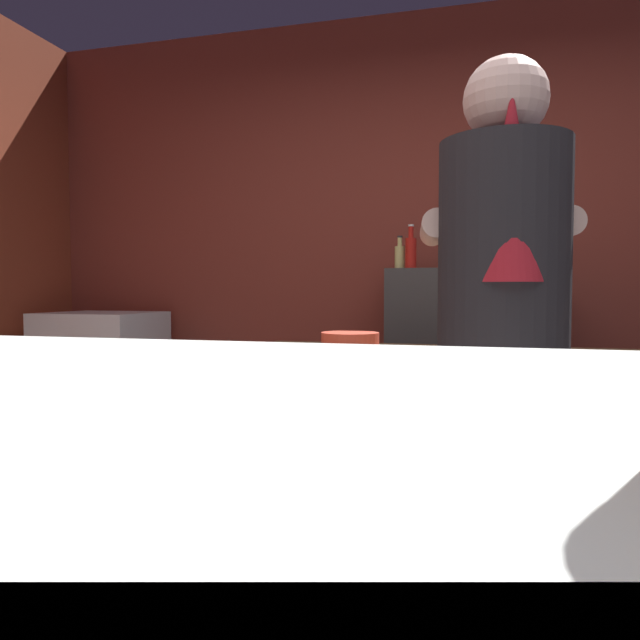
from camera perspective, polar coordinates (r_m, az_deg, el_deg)
wall_back at (r=3.52m, az=12.90°, el=6.75°), size 5.20×0.10×2.70m
prep_counter at (r=2.21m, az=20.75°, el=-14.78°), size 2.10×0.60×0.89m
back_shelf at (r=3.27m, az=13.79°, el=-5.94°), size 0.82×0.36×1.22m
mini_fridge at (r=3.80m, az=-20.26°, el=-6.69°), size 0.62×0.58×0.98m
bartender at (r=1.64m, az=17.20°, el=-1.16°), size 0.45×0.53×1.72m
mixing_bowl at (r=2.20m, az=2.93°, el=-1.97°), size 0.22×0.22×0.06m
chefs_knife at (r=2.08m, az=24.42°, el=-3.22°), size 0.24×0.12×0.01m
bottle_soy at (r=3.17m, az=8.76°, el=6.55°), size 0.06×0.06×0.23m
bottle_hot_sauce at (r=3.16m, az=13.72°, el=6.51°), size 0.07×0.07×0.23m
bottle_olive_oil at (r=3.23m, az=7.71°, el=6.13°), size 0.05×0.05×0.18m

